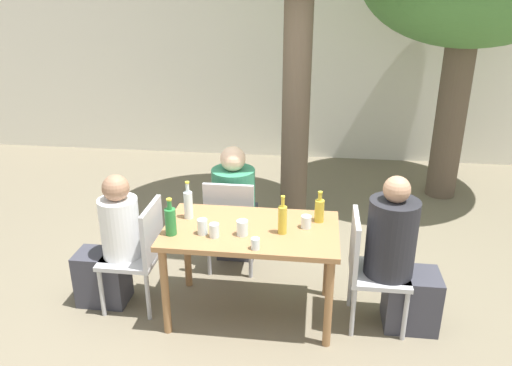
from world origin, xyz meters
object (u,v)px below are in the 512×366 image
dining_table_front (251,240)px  patio_chair_2 (231,220)px  person_seated_2 (235,208)px  drinking_glass_3 (242,228)px  patio_chair_1 (368,264)px  person_seated_1 (400,261)px  oil_cruet_2 (282,219)px  patio_chair_0 (140,250)px  water_bottle_3 (188,204)px  drinking_glass_2 (214,230)px  drinking_glass_4 (306,222)px  oil_cruet_1 (319,210)px  drinking_glass_0 (202,227)px  person_seated_0 (111,249)px  drinking_glass_1 (255,244)px  green_bottle_0 (171,221)px

dining_table_front → patio_chair_2: patio_chair_2 is taller
person_seated_2 → drinking_glass_3: 1.03m
patio_chair_1 → person_seated_2: size_ratio=0.78×
person_seated_1 → oil_cruet_2: 0.94m
patio_chair_0 → oil_cruet_2: bearing=87.5°
water_bottle_3 → drinking_glass_2: (0.26, -0.29, -0.07)m
drinking_glass_4 → oil_cruet_1: bearing=51.2°
person_seated_2 → oil_cruet_2: 1.09m
dining_table_front → person_seated_2: 0.90m
drinking_glass_0 → oil_cruet_2: bearing=8.3°
patio_chair_0 → water_bottle_3: bearing=107.1°
person_seated_0 → water_bottle_3: person_seated_0 is taller
drinking_glass_3 → drinking_glass_4: (0.46, 0.18, -0.01)m
drinking_glass_2 → drinking_glass_1: bearing=-23.6°
green_bottle_0 → oil_cruet_2: bearing=8.6°
dining_table_front → drinking_glass_2: 0.34m
patio_chair_1 → drinking_glass_0: 1.28m
green_bottle_0 → oil_cruet_1: bearing=18.2°
patio_chair_2 → drinking_glass_0: size_ratio=7.78×
water_bottle_3 → drinking_glass_4: 0.93m
patio_chair_1 → oil_cruet_2: oil_cruet_2 is taller
person_seated_1 → drinking_glass_1: size_ratio=15.07×
patio_chair_1 → person_seated_0: bearing=90.0°
patio_chair_0 → drinking_glass_4: 1.34m
patio_chair_0 → drinking_glass_4: (1.31, 0.06, 0.30)m
patio_chair_0 → patio_chair_1: bearing=90.0°
person_seated_0 → drinking_glass_1: size_ratio=13.96×
patio_chair_1 → oil_cruet_2: bearing=94.3°
dining_table_front → oil_cruet_1: 0.58m
drinking_glass_3 → drinking_glass_4: drinking_glass_3 is taller
water_bottle_3 → drinking_glass_4: (0.93, -0.05, -0.07)m
dining_table_front → drinking_glass_4: 0.44m
patio_chair_1 → dining_table_front: bearing=90.0°
dining_table_front → drinking_glass_2: bearing=-145.5°
patio_chair_2 → water_bottle_3: (-0.25, -0.50, 0.37)m
green_bottle_0 → oil_cruet_1: size_ratio=1.14×
green_bottle_0 → water_bottle_3: (0.06, 0.29, 0.01)m
patio_chair_2 → oil_cruet_2: size_ratio=3.02×
drinking_glass_2 → drinking_glass_3: bearing=15.6°
oil_cruet_1 → person_seated_2: bearing=139.4°
person_seated_0 → green_bottle_0: (0.57, -0.17, 0.37)m
drinking_glass_1 → patio_chair_0: bearing=162.2°
person_seated_2 → oil_cruet_2: size_ratio=3.86×
person_seated_2 → drinking_glass_0: size_ratio=9.96×
person_seated_0 → drinking_glass_0: person_seated_0 is taller
green_bottle_0 → oil_cruet_1: green_bottle_0 is taller
patio_chair_0 → patio_chair_1: size_ratio=1.00×
drinking_glass_0 → drinking_glass_1: (0.42, -0.18, -0.02)m
person_seated_2 → water_bottle_3: size_ratio=3.77×
patio_chair_1 → drinking_glass_3: 1.00m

